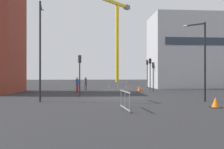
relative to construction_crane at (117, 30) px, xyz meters
name	(u,v)px	position (x,y,z in m)	size (l,w,h in m)	color
ground	(116,98)	(-3.94, -41.93, -14.10)	(160.00, 160.00, 0.00)	#28282B
office_block	(194,52)	(9.98, -26.12, -8.44)	(13.79, 7.13, 11.31)	#B7B7BC
construction_crane	(117,30)	(0.00, 0.00, 0.00)	(10.55, 10.75, 21.69)	yellow
streetlamp_tall	(40,42)	(-9.90, -44.20, -9.64)	(0.63, 2.08, 7.49)	#232326
streetlamp_short	(202,54)	(2.27, -45.00, -10.51)	(1.35, 1.16, 5.97)	black
traffic_light_near	(147,69)	(2.01, -27.71, -11.27)	(0.34, 0.39, 4.24)	black
traffic_light_corner	(153,72)	(1.21, -34.44, -11.71)	(0.34, 0.39, 3.52)	#2D2D30
traffic_light_far	(150,69)	(1.73, -30.66, -11.26)	(0.38, 0.28, 4.25)	black
traffic_light_verge	(80,69)	(-7.23, -40.13, -11.50)	(0.32, 0.39, 3.85)	#2D2D30
pedestrian_walking	(77,84)	(-7.80, -35.46, -13.08)	(0.34, 0.34, 1.75)	red
pedestrian_waiting	(86,83)	(-6.98, -32.47, -13.08)	(0.34, 0.34, 1.74)	#4C4C51
safety_barrier_rear	(125,100)	(-4.09, -48.85, -13.53)	(0.28, 2.48, 1.08)	gray
safety_barrier_right_run	(77,85)	(-8.22, -29.77, -13.53)	(2.12, 0.27, 1.08)	#9EA0A5
safety_barrier_front	(118,86)	(-2.85, -32.08, -13.53)	(2.56, 0.39, 1.08)	#B2B5BA
traffic_cone_orange	(139,88)	(-0.29, -33.44, -13.77)	(0.69, 0.69, 0.70)	black
traffic_cone_on_verge	(215,103)	(1.58, -48.29, -13.80)	(0.64, 0.64, 0.65)	black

